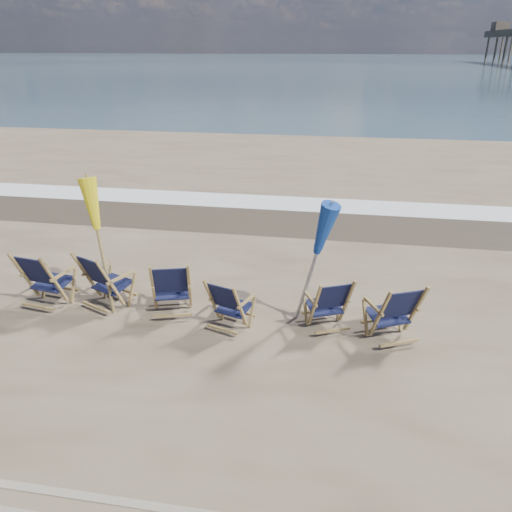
# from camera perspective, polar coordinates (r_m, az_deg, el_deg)

# --- Properties ---
(ocean) EXTENTS (400.00, 400.00, 0.00)m
(ocean) POSITION_cam_1_polar(r_m,az_deg,el_deg) (133.64, 9.78, 20.93)
(ocean) COLOR #3D5565
(ocean) RESTS_ON ground
(surf_foam) EXTENTS (200.00, 1.40, 0.01)m
(surf_foam) POSITION_cam_1_polar(r_m,az_deg,el_deg) (14.57, 4.07, 6.03)
(surf_foam) COLOR silver
(surf_foam) RESTS_ON ground
(wet_sand_strip) EXTENTS (200.00, 2.60, 0.00)m
(wet_sand_strip) POSITION_cam_1_polar(r_m,az_deg,el_deg) (13.15, 3.39, 4.14)
(wet_sand_strip) COLOR #42362A
(wet_sand_strip) RESTS_ON ground
(beach_chair_0) EXTENTS (0.82, 0.90, 1.11)m
(beach_chair_0) POSITION_cam_1_polar(r_m,az_deg,el_deg) (9.06, -22.04, -2.86)
(beach_chair_0) COLOR black
(beach_chair_0) RESTS_ON ground
(beach_chair_1) EXTENTS (0.96, 1.00, 1.09)m
(beach_chair_1) POSITION_cam_1_polar(r_m,az_deg,el_deg) (8.66, -16.24, -3.29)
(beach_chair_1) COLOR black
(beach_chair_1) RESTS_ON ground
(beach_chair_2) EXTENTS (0.86, 0.92, 1.05)m
(beach_chair_2) POSITION_cam_1_polar(r_m,az_deg,el_deg) (8.35, -7.63, -3.70)
(beach_chair_2) COLOR black
(beach_chair_2) RESTS_ON ground
(beach_chair_3) EXTENTS (0.79, 0.83, 0.94)m
(beach_chair_3) POSITION_cam_1_polar(r_m,az_deg,el_deg) (7.77, -1.82, -6.14)
(beach_chair_3) COLOR black
(beach_chair_3) RESTS_ON ground
(beach_chair_4) EXTENTS (0.86, 0.90, 0.97)m
(beach_chair_4) POSITION_cam_1_polar(r_m,az_deg,el_deg) (8.03, 10.37, -5.33)
(beach_chair_4) COLOR black
(beach_chair_4) RESTS_ON ground
(beach_chair_5) EXTENTS (0.94, 0.98, 1.06)m
(beach_chair_5) POSITION_cam_1_polar(r_m,az_deg,el_deg) (7.95, 17.77, -6.09)
(beach_chair_5) COLOR black
(beach_chair_5) RESTS_ON ground
(umbrella_yellow) EXTENTS (0.30, 0.30, 2.29)m
(umbrella_yellow) POSITION_cam_1_polar(r_m,az_deg,el_deg) (8.47, -17.74, 4.82)
(umbrella_yellow) COLOR olive
(umbrella_yellow) RESTS_ON ground
(umbrella_blue) EXTENTS (0.30, 0.30, 2.19)m
(umbrella_blue) POSITION_cam_1_polar(r_m,az_deg,el_deg) (7.63, 6.54, 3.08)
(umbrella_blue) COLOR #A5A5AD
(umbrella_blue) RESTS_ON ground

